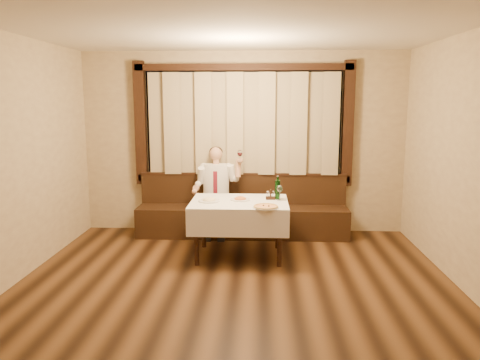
{
  "coord_description": "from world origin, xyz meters",
  "views": [
    {
      "loc": [
        0.29,
        -4.29,
        2.07
      ],
      "look_at": [
        0.0,
        1.9,
        1.0
      ],
      "focal_mm": 35.0,
      "sensor_mm": 36.0,
      "label": 1
    }
  ],
  "objects_px": {
    "pizza": "(266,207)",
    "cruet_caddy": "(271,196)",
    "dining_table": "(239,209)",
    "pasta_red": "(240,198)",
    "pasta_cream": "(209,199)",
    "banquette": "(242,215)",
    "green_bottle": "(278,189)",
    "seated_man": "(216,185)"
  },
  "relations": [
    {
      "from": "banquette",
      "to": "seated_man",
      "type": "relative_size",
      "value": 2.34
    },
    {
      "from": "dining_table",
      "to": "pasta_cream",
      "type": "relative_size",
      "value": 4.54
    },
    {
      "from": "banquette",
      "to": "seated_man",
      "type": "distance_m",
      "value": 0.64
    },
    {
      "from": "green_bottle",
      "to": "pasta_red",
      "type": "bearing_deg",
      "value": -170.76
    },
    {
      "from": "pasta_red",
      "to": "pasta_cream",
      "type": "distance_m",
      "value": 0.41
    },
    {
      "from": "banquette",
      "to": "cruet_caddy",
      "type": "xyz_separation_m",
      "value": [
        0.41,
        -0.91,
        0.49
      ]
    },
    {
      "from": "pasta_red",
      "to": "seated_man",
      "type": "bearing_deg",
      "value": 114.51
    },
    {
      "from": "seated_man",
      "to": "cruet_caddy",
      "type": "bearing_deg",
      "value": -45.64
    },
    {
      "from": "dining_table",
      "to": "seated_man",
      "type": "distance_m",
      "value": 1.03
    },
    {
      "from": "pasta_cream",
      "to": "green_bottle",
      "type": "height_order",
      "value": "green_bottle"
    },
    {
      "from": "cruet_caddy",
      "to": "pasta_cream",
      "type": "bearing_deg",
      "value": -170.94
    },
    {
      "from": "dining_table",
      "to": "cruet_caddy",
      "type": "relative_size",
      "value": 9.47
    },
    {
      "from": "dining_table",
      "to": "cruet_caddy",
      "type": "height_order",
      "value": "cruet_caddy"
    },
    {
      "from": "banquette",
      "to": "pasta_cream",
      "type": "xyz_separation_m",
      "value": [
        -0.39,
        -1.08,
        0.48
      ]
    },
    {
      "from": "pasta_red",
      "to": "cruet_caddy",
      "type": "bearing_deg",
      "value": 9.29
    },
    {
      "from": "pasta_red",
      "to": "green_bottle",
      "type": "xyz_separation_m",
      "value": [
        0.49,
        0.08,
        0.1
      ]
    },
    {
      "from": "dining_table",
      "to": "green_bottle",
      "type": "distance_m",
      "value": 0.57
    },
    {
      "from": "banquette",
      "to": "pizza",
      "type": "bearing_deg",
      "value": -76.21
    },
    {
      "from": "pasta_red",
      "to": "green_bottle",
      "type": "height_order",
      "value": "green_bottle"
    },
    {
      "from": "pasta_red",
      "to": "cruet_caddy",
      "type": "xyz_separation_m",
      "value": [
        0.4,
        0.07,
        0.01
      ]
    },
    {
      "from": "pasta_cream",
      "to": "green_bottle",
      "type": "bearing_deg",
      "value": 11.32
    },
    {
      "from": "banquette",
      "to": "pizza",
      "type": "relative_size",
      "value": 10.01
    },
    {
      "from": "banquette",
      "to": "pasta_cream",
      "type": "distance_m",
      "value": 1.25
    },
    {
      "from": "green_bottle",
      "to": "pasta_cream",
      "type": "bearing_deg",
      "value": -168.68
    },
    {
      "from": "banquette",
      "to": "dining_table",
      "type": "bearing_deg",
      "value": -90.0
    },
    {
      "from": "pizza",
      "to": "seated_man",
      "type": "height_order",
      "value": "seated_man"
    },
    {
      "from": "pizza",
      "to": "green_bottle",
      "type": "height_order",
      "value": "green_bottle"
    },
    {
      "from": "seated_man",
      "to": "green_bottle",
      "type": "bearing_deg",
      "value": -41.99
    },
    {
      "from": "pasta_cream",
      "to": "seated_man",
      "type": "xyz_separation_m",
      "value": [
        -0.0,
        0.99,
        0.0
      ]
    },
    {
      "from": "dining_table",
      "to": "pizza",
      "type": "bearing_deg",
      "value": -47.8
    },
    {
      "from": "pasta_red",
      "to": "banquette",
      "type": "bearing_deg",
      "value": 90.58
    },
    {
      "from": "cruet_caddy",
      "to": "pasta_red",
      "type": "bearing_deg",
      "value": -173.23
    },
    {
      "from": "dining_table",
      "to": "banquette",
      "type": "bearing_deg",
      "value": 90.0
    },
    {
      "from": "banquette",
      "to": "seated_man",
      "type": "height_order",
      "value": "seated_man"
    },
    {
      "from": "green_bottle",
      "to": "seated_man",
      "type": "distance_m",
      "value": 1.22
    },
    {
      "from": "dining_table",
      "to": "cruet_caddy",
      "type": "distance_m",
      "value": 0.45
    },
    {
      "from": "dining_table",
      "to": "pasta_cream",
      "type": "distance_m",
      "value": 0.42
    },
    {
      "from": "banquette",
      "to": "pasta_red",
      "type": "distance_m",
      "value": 1.09
    },
    {
      "from": "pizza",
      "to": "green_bottle",
      "type": "distance_m",
      "value": 0.54
    },
    {
      "from": "dining_table",
      "to": "pasta_cream",
      "type": "bearing_deg",
      "value": -171.95
    },
    {
      "from": "dining_table",
      "to": "pizza",
      "type": "relative_size",
      "value": 3.97
    },
    {
      "from": "pizza",
      "to": "cruet_caddy",
      "type": "distance_m",
      "value": 0.49
    }
  ]
}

